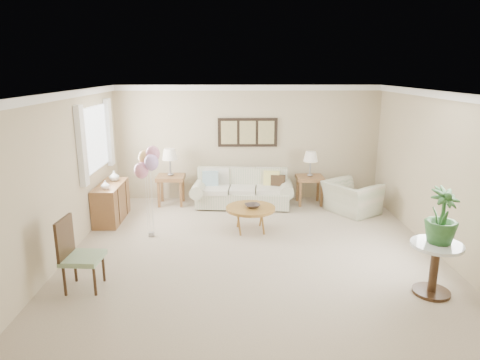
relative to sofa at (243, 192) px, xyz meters
The scene contains 18 objects.
ground_plane 2.41m from the sofa, 87.17° to the right, with size 6.00×6.00×0.00m, color tan.
room_shell 2.64m from the sofa, 89.79° to the right, with size 6.04×6.04×2.60m.
wall_art_triptych 1.36m from the sofa, 78.37° to the left, with size 1.35×0.06×0.65m.
sofa is the anchor object (origin of this frame).
end_table_left 1.62m from the sofa, behind, with size 0.60×0.55×0.66m.
end_table_right 1.51m from the sofa, ahead, with size 0.59×0.53×0.64m.
lamp_left 1.79m from the sofa, behind, with size 0.34×0.34×0.61m.
lamp_right 1.67m from the sofa, ahead, with size 0.31×0.31×0.56m.
coffee_table 1.54m from the sofa, 86.10° to the right, with size 0.92×0.92×0.46m.
decor_bowl 1.57m from the sofa, 85.01° to the right, with size 0.28×0.28×0.07m, color #332A26.
armchair 2.32m from the sofa, 12.59° to the right, with size 1.01×0.88×0.66m, color beige.
side_table 4.60m from the sofa, 57.83° to the right, with size 0.67×0.67×0.72m.
potted_plant 4.65m from the sofa, 57.25° to the right, with size 0.42×0.42×0.74m, color #245324.
accent_chair 4.35m from the sofa, 122.57° to the right, with size 0.53×0.53×1.02m.
credenza 2.79m from the sofa, 161.38° to the right, with size 0.46×1.20×0.74m.
vase_white 2.95m from the sofa, 154.58° to the right, with size 0.16×0.16×0.17m, color white.
vase_sage 2.75m from the sofa, 166.63° to the right, with size 0.20×0.20×0.21m, color #AFB5A9.
balloon_cluster 2.67m from the sofa, 133.73° to the right, with size 0.44×0.40×1.65m.
Camera 1 is at (-0.34, -6.65, 2.92)m, focal length 32.00 mm.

